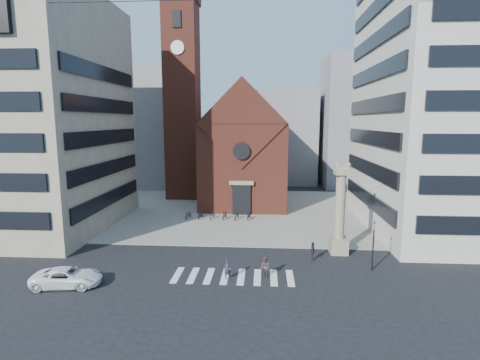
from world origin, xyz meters
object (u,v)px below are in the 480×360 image
object	(u,v)px
white_car	(67,277)
traffic_light	(373,244)
pedestrian_2	(313,251)
pedestrian_1	(265,267)
lion_column	(340,218)
scooter_0	(188,215)
pedestrian_0	(228,269)

from	to	relation	value
white_car	traffic_light	bearing A→B (deg)	-86.50
pedestrian_2	pedestrian_1	bearing A→B (deg)	139.28
lion_column	white_car	xyz separation A→B (m)	(-21.80, -8.54, -2.76)
lion_column	scooter_0	bearing A→B (deg)	145.55
white_car	scooter_0	distance (m)	20.62
pedestrian_0	pedestrian_1	distance (m)	3.01
scooter_0	pedestrian_0	bearing A→B (deg)	-57.62
traffic_light	pedestrian_1	bearing A→B (deg)	-168.14
white_car	pedestrian_2	world-z (taller)	pedestrian_2
traffic_light	pedestrian_1	distance (m)	9.21
traffic_light	pedestrian_2	size ratio (longest dim) A/B	2.56
lion_column	pedestrian_2	distance (m)	4.25
pedestrian_0	pedestrian_2	xyz separation A→B (m)	(7.18, 4.43, 0.06)
scooter_0	pedestrian_1	bearing A→B (deg)	-49.04
traffic_light	pedestrian_2	xyz separation A→B (m)	(-4.66, 1.99, -1.45)
traffic_light	white_car	world-z (taller)	traffic_light
traffic_light	scooter_0	xyz separation A→B (m)	(-18.63, 15.42, -1.75)
lion_column	pedestrian_0	distance (m)	12.07
white_car	scooter_0	size ratio (longest dim) A/B	2.75
traffic_light	pedestrian_2	world-z (taller)	traffic_light
pedestrian_0	white_car	bearing A→B (deg)	168.54
pedestrian_2	pedestrian_0	bearing A→B (deg)	128.60
white_car	pedestrian_1	size ratio (longest dim) A/B	3.10
lion_column	traffic_light	size ratio (longest dim) A/B	2.02
lion_column	pedestrian_0	world-z (taller)	lion_column
lion_column	traffic_light	bearing A→B (deg)	-63.54
pedestrian_1	scooter_0	bearing A→B (deg)	170.02
pedestrian_2	scooter_0	size ratio (longest dim) A/B	0.91
pedestrian_1	scooter_0	size ratio (longest dim) A/B	0.89
white_car	scooter_0	bearing A→B (deg)	-21.81
traffic_light	pedestrian_2	bearing A→B (deg)	156.90
lion_column	scooter_0	distance (m)	20.39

